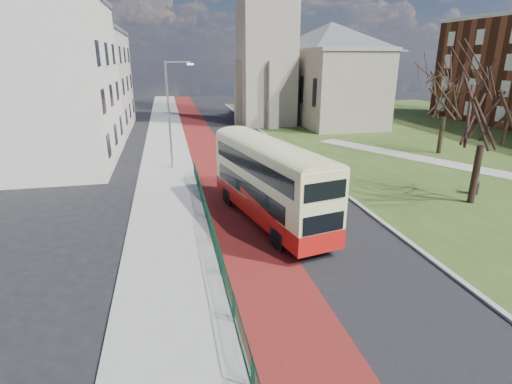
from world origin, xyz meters
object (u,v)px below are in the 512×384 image
object	(u,v)px
litter_bin	(475,188)
bus	(269,179)
streetlamp	(171,110)
winter_tree_near	(490,97)
winter_tree_far	(448,88)

from	to	relation	value
litter_bin	bus	bearing A→B (deg)	-173.99
streetlamp	bus	xyz separation A→B (m)	(4.65, -12.00, -2.19)
bus	winter_tree_near	world-z (taller)	winter_tree_near
streetlamp	litter_bin	size ratio (longest dim) A/B	9.31
bus	litter_bin	bearing A→B (deg)	-6.00
winter_tree_near	winter_tree_far	bearing A→B (deg)	61.55
streetlamp	bus	size ratio (longest dim) A/B	0.77
bus	winter_tree_far	world-z (taller)	winter_tree_far
streetlamp	winter_tree_near	world-z (taller)	winter_tree_near
winter_tree_near	litter_bin	size ratio (longest dim) A/B	10.44
bus	streetlamp	bearing A→B (deg)	99.18
winter_tree_near	bus	bearing A→B (deg)	-179.28
winter_tree_near	litter_bin	xyz separation A→B (m)	(1.30, 1.31, -5.78)
streetlamp	winter_tree_far	xyz separation A→B (m)	(23.75, 0.16, 1.26)
bus	litter_bin	world-z (taller)	bus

